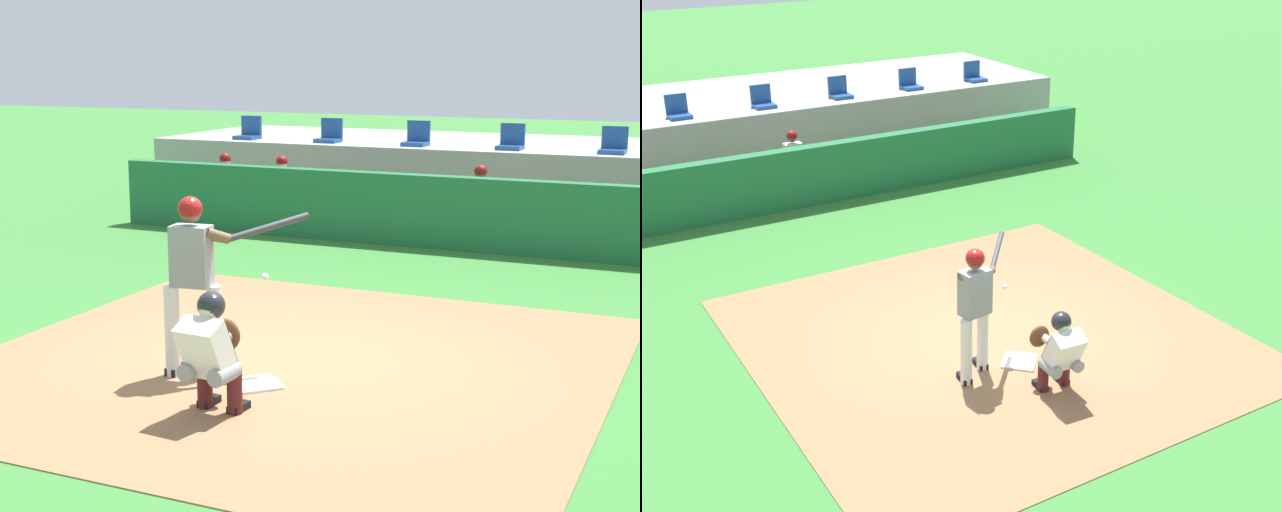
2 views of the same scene
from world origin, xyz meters
TOP-DOWN VIEW (x-y plane):
  - ground_plane at (0.00, 0.00)m, footprint 80.00×80.00m
  - dirt_infield at (0.00, 0.00)m, footprint 6.40×6.40m
  - home_plate at (0.00, -0.80)m, footprint 0.62×0.62m
  - batter_at_plate at (-0.68, -0.76)m, footprint 1.18×0.96m
  - catcher_crouched at (0.01, -1.61)m, footprint 0.50×1.51m
  - dugout_wall at (0.00, 6.50)m, footprint 13.00×0.30m
  - dugout_bench at (0.00, 7.50)m, footprint 11.80×0.44m
  - dugout_player_0 at (-5.06, 7.34)m, footprint 0.49×0.70m
  - dugout_player_1 at (-3.84, 7.34)m, footprint 0.49×0.70m
  - dugout_player_2 at (-0.05, 7.34)m, footprint 0.49×0.70m
  - stands_platform at (0.00, 10.90)m, footprint 15.00×4.40m
  - stadium_seat_0 at (-5.57, 9.38)m, footprint 0.46×0.46m
  - stadium_seat_1 at (-3.71, 9.38)m, footprint 0.46×0.46m
  - stadium_seat_2 at (-1.86, 9.38)m, footprint 0.46×0.46m
  - stadium_seat_3 at (0.00, 9.38)m, footprint 0.46×0.46m
  - stadium_seat_4 at (1.86, 9.38)m, footprint 0.46×0.46m

SIDE VIEW (x-z plane):
  - ground_plane at x=0.00m, z-range 0.00..0.00m
  - dirt_infield at x=0.00m, z-range 0.00..0.01m
  - home_plate at x=0.00m, z-range 0.01..0.04m
  - dugout_bench at x=0.00m, z-range 0.00..0.45m
  - dugout_wall at x=0.00m, z-range 0.00..1.20m
  - catcher_crouched at x=0.01m, z-range 0.05..1.17m
  - dugout_player_0 at x=-5.06m, z-range 0.02..1.32m
  - dugout_player_1 at x=-3.84m, z-range 0.02..1.32m
  - dugout_player_2 at x=-0.05m, z-range 0.02..1.32m
  - stands_platform at x=0.00m, z-range 0.00..1.40m
  - batter_at_plate at x=-0.68m, z-range 0.13..1.94m
  - stadium_seat_0 at x=-5.57m, z-range 1.29..1.77m
  - stadium_seat_1 at x=-3.71m, z-range 1.29..1.77m
  - stadium_seat_2 at x=-1.86m, z-range 1.29..1.77m
  - stadium_seat_3 at x=0.00m, z-range 1.29..1.77m
  - stadium_seat_4 at x=1.86m, z-range 1.29..1.77m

